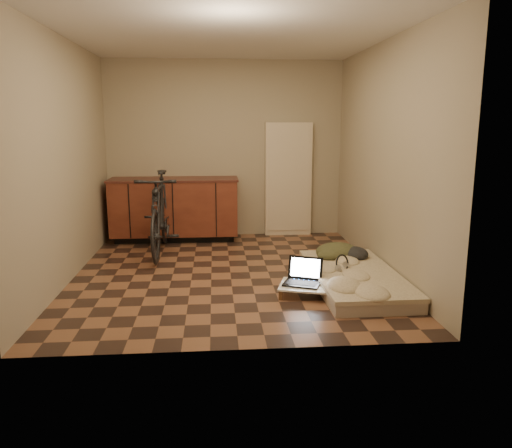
{
  "coord_description": "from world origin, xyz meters",
  "views": [
    {
      "loc": [
        -0.16,
        -5.53,
        1.7
      ],
      "look_at": [
        0.3,
        0.08,
        0.55
      ],
      "focal_mm": 35.0,
      "sensor_mm": 36.0,
      "label": 1
    }
  ],
  "objects": [
    {
      "name": "futon",
      "position": [
        1.3,
        -0.56,
        0.08
      ],
      "size": [
        0.88,
        1.81,
        0.16
      ],
      "rotation": [
        0.0,
        0.0,
        0.01
      ],
      "color": "#B3A18F",
      "rests_on": "ground"
    },
    {
      "name": "appliance_panel",
      "position": [
        0.95,
        1.94,
        0.85
      ],
      "size": [
        0.7,
        0.1,
        1.7
      ],
      "primitive_type": "cube",
      "color": "beige",
      "rests_on": "ground"
    },
    {
      "name": "lap_desk",
      "position": [
        0.8,
        -0.85,
        0.1
      ],
      "size": [
        0.75,
        0.59,
        0.11
      ],
      "rotation": [
        0.0,
        0.0,
        -0.28
      ],
      "color": "brown",
      "rests_on": "ground"
    },
    {
      "name": "room_shell",
      "position": [
        0.0,
        0.0,
        1.3
      ],
      "size": [
        3.5,
        4.0,
        2.6
      ],
      "color": "brown",
      "rests_on": "ground"
    },
    {
      "name": "bicycle",
      "position": [
        -0.88,
        0.94,
        0.59
      ],
      "size": [
        0.55,
        1.84,
        1.19
      ],
      "primitive_type": "imported",
      "rotation": [
        0.0,
        0.0,
        -0.01
      ],
      "color": "black",
      "rests_on": "ground"
    },
    {
      "name": "clothing_pile",
      "position": [
        1.32,
        0.07,
        0.26
      ],
      "size": [
        0.54,
        0.45,
        0.22
      ],
      "primitive_type": null,
      "rotation": [
        0.0,
        0.0,
        0.01
      ],
      "color": "#3D3F25",
      "rests_on": "futon"
    },
    {
      "name": "mouse",
      "position": [
        0.95,
        -0.98,
        0.13
      ],
      "size": [
        0.09,
        0.11,
        0.03
      ],
      "primitive_type": "ellipsoid",
      "rotation": [
        0.0,
        0.0,
        -0.55
      ],
      "color": "white",
      "rests_on": "lap_desk"
    },
    {
      "name": "headphones",
      "position": [
        1.18,
        -0.48,
        0.23
      ],
      "size": [
        0.29,
        0.29,
        0.15
      ],
      "primitive_type": null,
      "rotation": [
        0.0,
        0.0,
        0.62
      ],
      "color": "black",
      "rests_on": "futon"
    },
    {
      "name": "cabinets",
      "position": [
        -0.75,
        1.7,
        0.47
      ],
      "size": [
        1.84,
        0.62,
        0.91
      ],
      "color": "black",
      "rests_on": "ground"
    },
    {
      "name": "laptop",
      "position": [
        0.71,
        -0.77,
        0.16
      ],
      "size": [
        0.45,
        0.43,
        0.24
      ],
      "rotation": [
        0.0,
        0.0,
        -0.39
      ],
      "color": "black",
      "rests_on": "lap_desk"
    }
  ]
}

